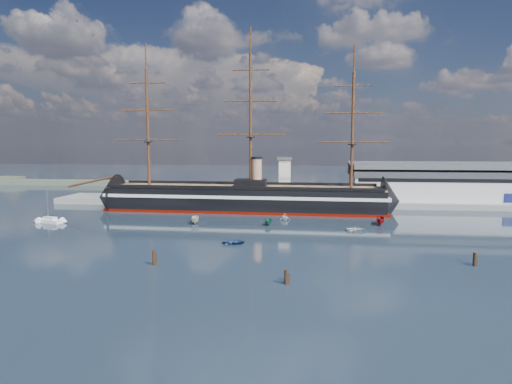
# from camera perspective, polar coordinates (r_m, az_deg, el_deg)

# --- Properties ---
(ground) EXTENTS (600.00, 600.00, 0.00)m
(ground) POSITION_cam_1_polar(r_m,az_deg,el_deg) (119.26, 1.70, -4.04)
(ground) COLOR #17222F
(ground) RESTS_ON ground
(quay) EXTENTS (180.00, 18.00, 2.00)m
(quay) POSITION_cam_1_polar(r_m,az_deg,el_deg) (154.43, 6.46, -1.65)
(quay) COLOR slate
(quay) RESTS_ON ground
(warehouse) EXTENTS (63.00, 21.00, 11.60)m
(warehouse) POSITION_cam_1_polar(r_m,az_deg,el_deg) (164.86, 23.42, 1.17)
(warehouse) COLOR #B7BABC
(warehouse) RESTS_ON ground
(quay_tower) EXTENTS (5.00, 5.00, 15.00)m
(quay_tower) POSITION_cam_1_polar(r_m,az_deg,el_deg) (150.48, 3.84, 1.90)
(quay_tower) COLOR silver
(quay_tower) RESTS_ON ground
(shoreline) EXTENTS (120.00, 10.00, 4.00)m
(shoreline) POSITION_cam_1_polar(r_m,az_deg,el_deg) (259.50, -28.70, 1.23)
(shoreline) COLOR #3F4C38
(shoreline) RESTS_ON ground
(warship) EXTENTS (113.13, 19.15, 53.94)m
(warship) POSITION_cam_1_polar(r_m,az_deg,el_deg) (139.53, -2.23, -0.81)
(warship) COLOR black
(warship) RESTS_ON ground
(sailboat) EXTENTS (7.85, 4.66, 12.08)m
(sailboat) POSITION_cam_1_polar(r_m,az_deg,el_deg) (130.86, -25.76, -3.41)
(sailboat) COLOR white
(sailboat) RESTS_ON ground
(motorboat_a) EXTENTS (6.50, 3.40, 2.47)m
(motorboat_a) POSITION_cam_1_polar(r_m,az_deg,el_deg) (118.31, -8.09, -4.19)
(motorboat_a) COLOR beige
(motorboat_a) RESTS_ON ground
(motorboat_b) EXTENTS (1.24, 3.08, 1.44)m
(motorboat_b) POSITION_cam_1_polar(r_m,az_deg,el_deg) (93.97, -3.00, -6.95)
(motorboat_b) COLOR navy
(motorboat_b) RESTS_ON ground
(motorboat_c) EXTENTS (5.06, 1.98, 2.00)m
(motorboat_c) POSITION_cam_1_polar(r_m,az_deg,el_deg) (114.74, 1.66, -4.47)
(motorboat_c) COLOR #165640
(motorboat_c) RESTS_ON ground
(motorboat_d) EXTENTS (6.23, 4.59, 2.10)m
(motorboat_d) POSITION_cam_1_polar(r_m,az_deg,el_deg) (122.75, 3.85, -3.75)
(motorboat_d) COLOR white
(motorboat_d) RESTS_ON ground
(motorboat_e) EXTENTS (1.23, 2.95, 1.36)m
(motorboat_e) POSITION_cam_1_polar(r_m,az_deg,el_deg) (110.20, 13.15, -5.10)
(motorboat_e) COLOR white
(motorboat_e) RESTS_ON ground
(motorboat_f) EXTENTS (6.80, 3.48, 2.59)m
(motorboat_f) POSITION_cam_1_polar(r_m,az_deg,el_deg) (120.17, 16.24, -4.22)
(motorboat_f) COLOR maroon
(motorboat_f) RESTS_ON ground
(piling_near_left) EXTENTS (0.64, 0.64, 3.41)m
(piling_near_left) POSITION_cam_1_polar(r_m,az_deg,el_deg) (80.52, -13.42, -9.44)
(piling_near_left) COLOR black
(piling_near_left) RESTS_ON ground
(piling_near_mid) EXTENTS (0.64, 0.64, 3.04)m
(piling_near_mid) POSITION_cam_1_polar(r_m,az_deg,el_deg) (68.42, 4.03, -12.17)
(piling_near_mid) COLOR black
(piling_near_mid) RESTS_ON ground
(piling_far_right) EXTENTS (0.64, 0.64, 3.16)m
(piling_far_right) POSITION_cam_1_polar(r_m,az_deg,el_deg) (87.16, 27.11, -8.76)
(piling_far_right) COLOR black
(piling_far_right) RESTS_ON ground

